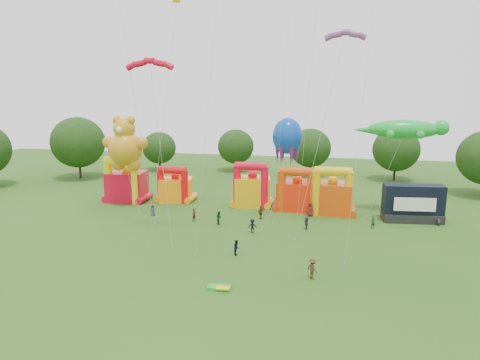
% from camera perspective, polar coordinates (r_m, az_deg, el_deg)
% --- Properties ---
extents(ground, '(160.00, 160.00, 0.00)m').
position_cam_1_polar(ground, '(38.52, -7.09, -14.23)').
color(ground, '#264F16').
rests_on(ground, ground).
extents(tree_ring, '(121.03, 123.11, 12.07)m').
position_cam_1_polar(tree_ring, '(37.17, -8.72, -4.90)').
color(tree_ring, '#352314').
rests_on(tree_ring, ground).
extents(bouncy_castle_0, '(6.08, 5.07, 7.19)m').
position_cam_1_polar(bouncy_castle_0, '(68.88, -14.96, -0.52)').
color(bouncy_castle_0, red).
rests_on(bouncy_castle_0, ground).
extents(bouncy_castle_1, '(5.67, 4.93, 5.68)m').
position_cam_1_polar(bouncy_castle_1, '(67.42, -8.61, -0.99)').
color(bouncy_castle_1, orange).
rests_on(bouncy_castle_1, ground).
extents(bouncy_castle_2, '(5.83, 4.98, 6.83)m').
position_cam_1_polar(bouncy_castle_2, '(63.69, 1.62, -1.22)').
color(bouncy_castle_2, '#E7A20C').
rests_on(bouncy_castle_2, ground).
extents(bouncy_castle_3, '(5.79, 4.81, 6.49)m').
position_cam_1_polar(bouncy_castle_3, '(62.19, 7.59, -1.76)').
color(bouncy_castle_3, red).
rests_on(bouncy_castle_3, ground).
extents(bouncy_castle_4, '(5.97, 4.97, 6.88)m').
position_cam_1_polar(bouncy_castle_4, '(61.09, 12.19, -2.02)').
color(bouncy_castle_4, '#D6440B').
rests_on(bouncy_castle_4, ground).
extents(stage_trailer, '(7.80, 3.58, 4.93)m').
position_cam_1_polar(stage_trailer, '(60.72, 22.04, -2.93)').
color(stage_trailer, black).
rests_on(stage_trailer, ground).
extents(teddy_bear_kite, '(7.44, 6.84, 13.49)m').
position_cam_1_polar(teddy_bear_kite, '(64.48, -14.71, 2.37)').
color(teddy_bear_kite, orange).
rests_on(teddy_bear_kite, ground).
extents(gecko_kite, '(12.53, 5.63, 13.23)m').
position_cam_1_polar(gecko_kite, '(61.69, 19.52, 2.43)').
color(gecko_kite, green).
rests_on(gecko_kite, ground).
extents(octopus_kite, '(4.44, 9.63, 13.18)m').
position_cam_1_polar(octopus_kite, '(62.74, 5.83, 2.86)').
color(octopus_kite, '#0B40B0').
rests_on(octopus_kite, ground).
extents(parafoil_kites, '(34.01, 14.98, 32.16)m').
position_cam_1_polar(parafoil_kites, '(54.18, -8.31, 8.61)').
color(parafoil_kites, red).
rests_on(parafoil_kites, ground).
extents(diamond_kites, '(24.21, 19.25, 44.21)m').
position_cam_1_polar(diamond_kites, '(48.77, 3.89, 12.54)').
color(diamond_kites, red).
rests_on(diamond_kites, ground).
extents(folded_kite_bundle, '(2.07, 1.22, 0.31)m').
position_cam_1_polar(folded_kite_bundle, '(38.22, -2.73, -14.13)').
color(folded_kite_bundle, green).
rests_on(folded_kite_bundle, ground).
extents(spectator_0, '(0.88, 0.67, 1.60)m').
position_cam_1_polar(spectator_0, '(60.22, -11.56, -3.96)').
color(spectator_0, '#2A2843').
rests_on(spectator_0, ground).
extents(spectator_1, '(0.61, 0.75, 1.78)m').
position_cam_1_polar(spectator_1, '(56.83, -6.15, -4.64)').
color(spectator_1, '#4C2115').
rests_on(spectator_1, ground).
extents(spectator_2, '(1.03, 1.07, 1.74)m').
position_cam_1_polar(spectator_2, '(55.31, -2.81, -5.06)').
color(spectator_2, '#153620').
rests_on(spectator_2, ground).
extents(spectator_3, '(1.25, 0.88, 1.75)m').
position_cam_1_polar(spectator_3, '(51.98, 1.66, -6.15)').
color(spectator_3, black).
rests_on(spectator_3, ground).
extents(spectator_4, '(1.04, 1.11, 1.84)m').
position_cam_1_polar(spectator_4, '(57.55, 2.79, -4.35)').
color(spectator_4, '#453A1B').
rests_on(spectator_4, ground).
extents(spectator_5, '(0.77, 1.51, 1.55)m').
position_cam_1_polar(spectator_5, '(54.05, 8.85, -5.70)').
color(spectator_5, '#2D2741').
rests_on(spectator_5, ground).
extents(spectator_6, '(0.96, 0.65, 1.91)m').
position_cam_1_polar(spectator_6, '(59.57, 9.33, -3.90)').
color(spectator_6, maroon).
rests_on(spectator_6, ground).
extents(spectator_7, '(0.71, 0.64, 1.63)m').
position_cam_1_polar(spectator_7, '(56.17, 17.33, -5.39)').
color(spectator_7, '#1A4125').
rests_on(spectator_7, ground).
extents(spectator_8, '(0.68, 0.84, 1.62)m').
position_cam_1_polar(spectator_8, '(45.25, -0.44, -8.99)').
color(spectator_8, black).
rests_on(spectator_8, ground).
extents(spectator_9, '(1.40, 1.40, 1.95)m').
position_cam_1_polar(spectator_9, '(40.31, 9.66, -11.58)').
color(spectator_9, '#45301B').
rests_on(spectator_9, ground).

